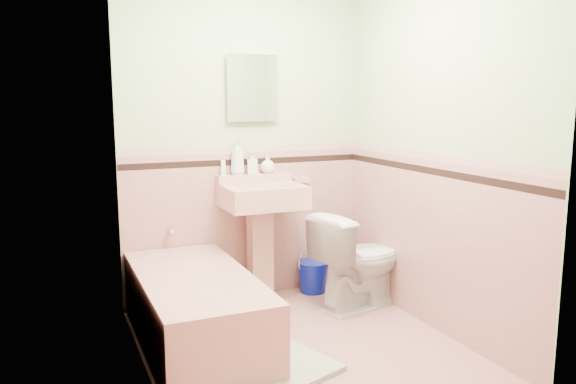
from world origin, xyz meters
name	(u,v)px	position (x,y,z in m)	size (l,w,h in m)	color
floor	(303,347)	(0.00, 0.00, 0.00)	(2.20, 2.20, 0.00)	tan
wall_back	(245,145)	(0.00, 1.10, 1.25)	(2.50, 2.50, 0.00)	beige
wall_front	(410,182)	(0.00, -1.10, 1.25)	(2.50, 2.50, 0.00)	beige
wall_left	(140,166)	(-1.00, 0.00, 1.25)	(2.50, 2.50, 0.00)	beige
wall_right	(435,152)	(1.00, 0.00, 1.25)	(2.50, 2.50, 0.00)	beige
wainscot_back	(247,225)	(0.00, 1.09, 0.60)	(2.00, 2.00, 0.00)	tan
wainscot_front	(403,319)	(0.00, -1.09, 0.60)	(2.00, 2.00, 0.00)	tan
wainscot_left	(147,279)	(-0.99, 0.00, 0.60)	(2.20, 2.20, 0.00)	tan
wainscot_right	(429,244)	(0.99, 0.00, 0.60)	(2.20, 2.20, 0.00)	tan
accent_back	(246,162)	(0.00, 1.08, 1.12)	(2.00, 2.00, 0.00)	black
accent_front	(406,210)	(0.00, -1.08, 1.12)	(2.00, 2.00, 0.00)	black
accent_left	(145,189)	(-0.98, 0.00, 1.12)	(2.20, 2.20, 0.00)	black
accent_right	(432,171)	(0.98, 0.00, 1.12)	(2.20, 2.20, 0.00)	black
cap_back	(246,149)	(0.00, 1.08, 1.22)	(2.00, 2.00, 0.00)	tan
cap_front	(407,188)	(0.00, -1.08, 1.22)	(2.00, 2.00, 0.00)	tan
cap_left	(144,171)	(-0.98, 0.00, 1.22)	(2.20, 2.20, 0.00)	tan
cap_right	(432,157)	(0.98, 0.00, 1.22)	(2.20, 2.20, 0.00)	tan
bathtub	(196,312)	(-0.63, 0.33, 0.23)	(0.70, 1.50, 0.45)	tan
tub_faucet	(171,230)	(-0.63, 1.05, 0.63)	(0.04, 0.04, 0.12)	silver
sink	(263,245)	(0.05, 0.86, 0.48)	(0.61, 0.50, 0.96)	tan
sink_faucet	(256,184)	(0.05, 1.00, 0.95)	(0.02, 0.02, 0.10)	silver
medicine_cabinet	(252,88)	(0.05, 1.07, 1.70)	(0.38, 0.04, 0.48)	white
soap_dish	(301,180)	(0.47, 1.06, 0.95)	(0.13, 0.08, 0.04)	tan
soap_bottle_left	(237,157)	(-0.09, 1.04, 1.16)	(0.11, 0.11, 0.27)	#B2B2B2
soap_bottle_mid	(252,163)	(0.04, 1.04, 1.11)	(0.08, 0.08, 0.18)	#B2B2B2
soap_bottle_right	(268,164)	(0.17, 1.04, 1.10)	(0.11, 0.11, 0.15)	#B2B2B2
tube	(223,168)	(-0.21, 1.04, 1.09)	(0.04, 0.04, 0.12)	white
toilet	(359,260)	(0.71, 0.50, 0.38)	(0.43, 0.75, 0.76)	white
bucket	(313,277)	(0.54, 0.95, 0.13)	(0.26, 0.26, 0.26)	#09179F
bath_mat	(265,374)	(-0.37, -0.27, 0.02)	(0.82, 0.55, 0.03)	gray
shoe	(270,362)	(-0.32, -0.23, 0.06)	(0.15, 0.07, 0.06)	#BF1E59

